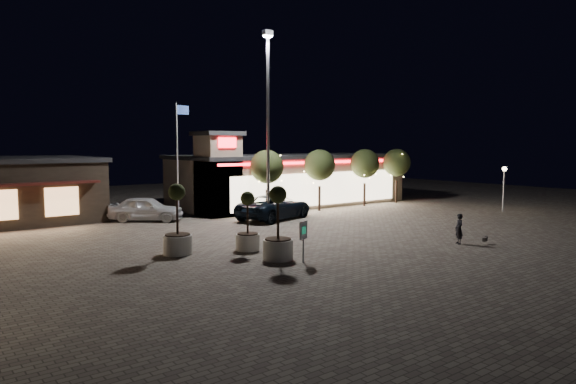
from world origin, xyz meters
TOP-DOWN VIEW (x-y plane):
  - ground at (0.00, 0.00)m, footprint 90.00×90.00m
  - retail_building at (9.51, 15.82)m, footprint 20.40×8.40m
  - floodlight_pole at (2.00, 8.00)m, footprint 0.60×0.40m
  - flagpole at (-1.90, 13.00)m, footprint 0.95×0.10m
  - lamp_post_east at (20.00, 2.00)m, footprint 0.36×0.36m
  - string_tree_a at (4.00, 11.00)m, footprint 2.42×2.42m
  - string_tree_b at (9.00, 11.00)m, footprint 2.42×2.42m
  - string_tree_c at (14.00, 11.00)m, footprint 2.42×2.42m
  - string_tree_d at (18.00, 11.00)m, footprint 2.42×2.42m
  - pickup_truck at (3.57, 9.45)m, footprint 6.67×4.56m
  - white_sedan at (-3.89, 14.00)m, footprint 5.10×4.57m
  - pedestrian at (5.95, -3.63)m, footprint 0.62×0.69m
  - dog at (7.08, -4.46)m, footprint 0.53×0.30m
  - planter_left at (-6.78, 2.97)m, footprint 1.37×1.37m
  - planter_mid at (-3.67, -0.81)m, footprint 1.36×1.36m
  - planter_right at (-3.63, 1.77)m, footprint 1.18×1.18m
  - valet_sign at (-3.12, -1.95)m, footprint 0.58×0.27m

SIDE VIEW (x-z plane):
  - ground at x=0.00m, z-range 0.00..0.00m
  - dog at x=7.08m, z-range 0.14..0.43m
  - pedestrian at x=5.95m, z-range 0.00..1.59m
  - white_sedan at x=-3.89m, z-range 0.00..1.67m
  - pickup_truck at x=3.57m, z-range 0.00..1.70m
  - planter_right at x=-3.63m, z-range -0.55..2.35m
  - planter_mid at x=-3.67m, z-range -0.64..2.70m
  - planter_left at x=-6.78m, z-range -0.64..2.71m
  - valet_sign at x=-3.12m, z-range 0.36..2.19m
  - retail_building at x=9.51m, z-range -0.84..5.26m
  - lamp_post_east at x=20.00m, z-range 0.72..4.20m
  - string_tree_a at x=4.00m, z-range 1.17..5.95m
  - string_tree_b at x=9.00m, z-range 1.17..5.95m
  - string_tree_c at x=14.00m, z-range 1.17..5.95m
  - string_tree_d at x=18.00m, z-range 1.17..5.95m
  - flagpole at x=-1.90m, z-range 0.74..8.74m
  - floodlight_pole at x=2.00m, z-range 0.83..13.21m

